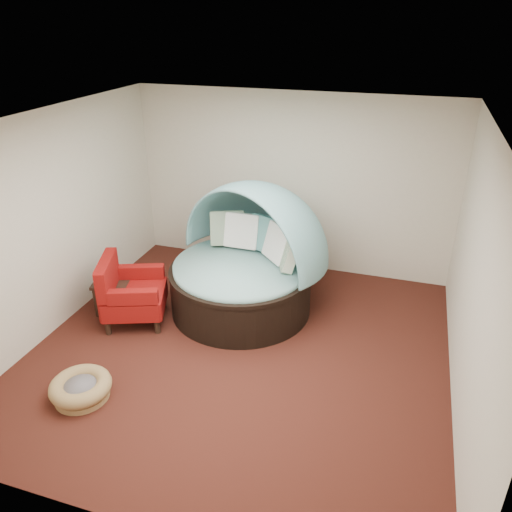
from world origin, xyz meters
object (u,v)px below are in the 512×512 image
(canopy_daybed, at_px, (246,253))
(side_table, at_px, (114,290))
(pet_basket, at_px, (81,388))
(red_armchair, at_px, (130,293))

(canopy_daybed, height_order, side_table, canopy_daybed)
(pet_basket, relative_size, red_armchair, 0.77)
(canopy_daybed, distance_m, red_armchair, 1.66)
(side_table, bearing_deg, canopy_daybed, 20.44)
(canopy_daybed, relative_size, side_table, 4.30)
(canopy_daybed, xyz_separation_m, pet_basket, (-1.12, -2.35, -0.72))
(side_table, bearing_deg, pet_basket, -69.85)
(canopy_daybed, xyz_separation_m, side_table, (-1.74, -0.65, -0.53))
(canopy_daybed, distance_m, pet_basket, 2.70)
(pet_basket, bearing_deg, red_armchair, 99.46)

